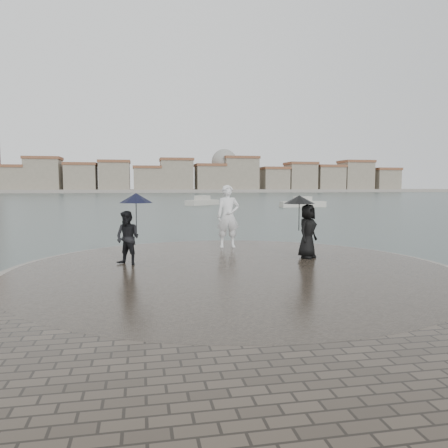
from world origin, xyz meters
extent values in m
plane|color=#2B3835|center=(0.00, 0.00, 0.00)|extent=(400.00, 400.00, 0.00)
cylinder|color=gray|center=(0.00, 3.50, 0.16)|extent=(12.50, 12.50, 0.32)
cylinder|color=#2D261E|center=(0.00, 3.50, 0.18)|extent=(11.90, 11.90, 0.36)
imported|color=white|center=(0.65, 7.40, 1.50)|extent=(0.86, 0.60, 2.27)
imported|color=black|center=(-2.85, 4.47, 1.13)|extent=(0.95, 0.90, 1.54)
cylinder|color=black|center=(-2.60, 4.57, 1.71)|extent=(0.02, 0.02, 0.90)
cone|color=black|center=(-2.60, 4.57, 2.26)|extent=(0.98, 0.98, 0.28)
imported|color=black|center=(2.61, 4.62, 1.20)|extent=(0.97, 0.94, 1.68)
cylinder|color=black|center=(2.36, 4.72, 1.66)|extent=(0.02, 0.02, 0.90)
cone|color=black|center=(2.36, 4.72, 2.18)|extent=(0.99, 0.99, 0.26)
cube|color=gray|center=(0.00, 163.00, 0.60)|extent=(260.00, 20.00, 1.20)
cube|color=gray|center=(-48.00, 160.00, 4.50)|extent=(10.00, 10.00, 9.00)
cube|color=brown|center=(-48.00, 160.00, 9.50)|extent=(10.60, 10.60, 1.00)
cube|color=gray|center=(-37.00, 160.00, 6.00)|extent=(12.00, 10.00, 12.00)
cube|color=brown|center=(-37.00, 160.00, 12.50)|extent=(12.60, 10.60, 1.00)
cube|color=gray|center=(-24.00, 160.00, 5.00)|extent=(11.00, 10.00, 10.00)
cube|color=brown|center=(-24.00, 160.00, 10.50)|extent=(11.60, 10.60, 1.00)
cube|color=gray|center=(-12.00, 160.00, 5.50)|extent=(11.00, 10.00, 11.00)
cube|color=brown|center=(-12.00, 160.00, 11.50)|extent=(11.60, 10.60, 1.00)
cube|color=gray|center=(0.00, 160.00, 4.50)|extent=(10.00, 10.00, 9.00)
cube|color=brown|center=(0.00, 160.00, 9.50)|extent=(10.60, 10.60, 1.00)
cube|color=gray|center=(11.00, 160.00, 6.00)|extent=(12.00, 10.00, 12.00)
cube|color=brown|center=(11.00, 160.00, 12.50)|extent=(12.60, 10.60, 1.00)
cube|color=gray|center=(24.00, 160.00, 5.00)|extent=(11.00, 10.00, 10.00)
cube|color=brown|center=(24.00, 160.00, 10.50)|extent=(11.60, 10.60, 1.00)
cube|color=gray|center=(36.00, 160.00, 6.50)|extent=(13.00, 10.00, 13.00)
cube|color=brown|center=(36.00, 160.00, 13.50)|extent=(13.60, 10.60, 1.00)
cube|color=gray|center=(50.00, 160.00, 4.50)|extent=(10.00, 10.00, 9.00)
cube|color=brown|center=(50.00, 160.00, 9.50)|extent=(10.60, 10.60, 1.00)
cube|color=gray|center=(61.00, 160.00, 5.50)|extent=(11.00, 10.00, 11.00)
cube|color=brown|center=(61.00, 160.00, 11.50)|extent=(11.60, 10.60, 1.00)
cube|color=gray|center=(73.00, 160.00, 5.00)|extent=(11.00, 10.00, 10.00)
cube|color=brown|center=(73.00, 160.00, 10.50)|extent=(11.60, 10.60, 1.00)
cube|color=gray|center=(85.00, 160.00, 6.00)|extent=(12.00, 10.00, 12.00)
cube|color=brown|center=(85.00, 160.00, 12.50)|extent=(12.60, 10.60, 1.00)
cube|color=gray|center=(98.00, 160.00, 4.50)|extent=(10.00, 10.00, 9.00)
cube|color=brown|center=(98.00, 160.00, 9.50)|extent=(10.60, 10.60, 1.00)
sphere|color=gray|center=(30.00, 162.00, 12.00)|extent=(10.00, 10.00, 10.00)
cube|color=#BAB5A7|center=(16.98, 42.49, 0.25)|extent=(5.50, 1.61, 0.90)
cube|color=#BAB5A7|center=(16.98, 42.49, 0.85)|extent=(2.00, 1.20, 0.90)
cube|color=#BAB5A7|center=(5.67, 50.14, 0.25)|extent=(5.08, 4.96, 0.90)
cube|color=#BAB5A7|center=(5.67, 50.14, 0.85)|extent=(2.27, 2.25, 0.90)
camera|label=1|loc=(-2.46, -8.14, 2.61)|focal=35.00mm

